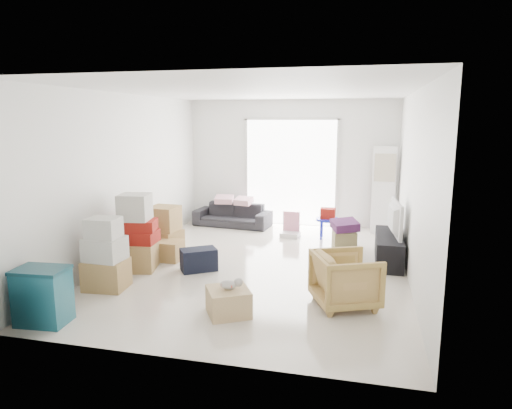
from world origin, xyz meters
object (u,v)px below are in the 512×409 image
object	(u,v)px
television	(390,231)
sofa	(232,211)
tv_console	(389,248)
ottoman	(344,242)
armchair	(346,277)
wood_crate	(228,302)
kids_table	(328,217)
storage_bins	(43,296)
ac_tower	(383,190)

from	to	relation	value
television	sofa	size ratio (longest dim) A/B	0.58
sofa	television	bearing A→B (deg)	-24.01
tv_console	ottoman	xyz separation A→B (m)	(-0.73, 0.39, -0.04)
sofa	armchair	size ratio (longest dim) A/B	2.20
wood_crate	ottoman	bearing A→B (deg)	67.70
armchair	kids_table	xyz separation A→B (m)	(-0.49, 3.23, 0.05)
storage_bins	ac_tower	bearing A→B (deg)	53.86
ac_tower	sofa	size ratio (longest dim) A/B	1.06
storage_bins	wood_crate	world-z (taller)	storage_bins
tv_console	sofa	world-z (taller)	sofa
armchair	storage_bins	bearing A→B (deg)	87.74
storage_bins	kids_table	xyz separation A→B (m)	(2.81, 4.53, 0.09)
tv_console	kids_table	distance (m)	1.68
television	ac_tower	bearing A→B (deg)	-3.92
ac_tower	kids_table	world-z (taller)	ac_tower
ottoman	wood_crate	size ratio (longest dim) A/B	0.80
tv_console	storage_bins	bearing A→B (deg)	-140.00
storage_bins	ottoman	world-z (taller)	storage_bins
sofa	ottoman	distance (m)	2.86
armchair	wood_crate	distance (m)	1.47
storage_bins	ottoman	distance (m)	4.85
tv_console	armchair	xyz separation A→B (m)	(-0.60, -1.97, 0.15)
television	kids_table	world-z (taller)	kids_table
tv_console	storage_bins	xyz separation A→B (m)	(-3.90, -3.27, 0.10)
ac_tower	television	size ratio (longest dim) A/B	1.84
ac_tower	ottoman	size ratio (longest dim) A/B	4.60
armchair	wood_crate	bearing A→B (deg)	89.78
sofa	wood_crate	size ratio (longest dim) A/B	3.48
television	wood_crate	world-z (taller)	television
sofa	ottoman	bearing A→B (deg)	-24.62
sofa	kids_table	bearing A→B (deg)	-9.59
tv_console	wood_crate	size ratio (longest dim) A/B	2.87
armchair	kids_table	world-z (taller)	armchair
storage_bins	ottoman	xyz separation A→B (m)	(3.17, 3.66, -0.14)
television	wood_crate	size ratio (longest dim) A/B	2.01
storage_bins	kids_table	world-z (taller)	storage_bins
ottoman	kids_table	xyz separation A→B (m)	(-0.36, 0.87, 0.23)
storage_bins	kids_table	distance (m)	5.33
armchair	kids_table	size ratio (longest dim) A/B	1.25
television	ottoman	world-z (taller)	television
storage_bins	kids_table	bearing A→B (deg)	58.20
tv_console	kids_table	size ratio (longest dim) A/B	2.27
ac_tower	ottoman	distance (m)	1.88
ottoman	storage_bins	bearing A→B (deg)	-130.92
ac_tower	sofa	bearing A→B (deg)	-177.26
ac_tower	sofa	world-z (taller)	ac_tower
tv_console	storage_bins	size ratio (longest dim) A/B	2.08
television	kids_table	size ratio (longest dim) A/B	1.59
tv_console	ottoman	bearing A→B (deg)	151.94
television	armchair	size ratio (longest dim) A/B	1.27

